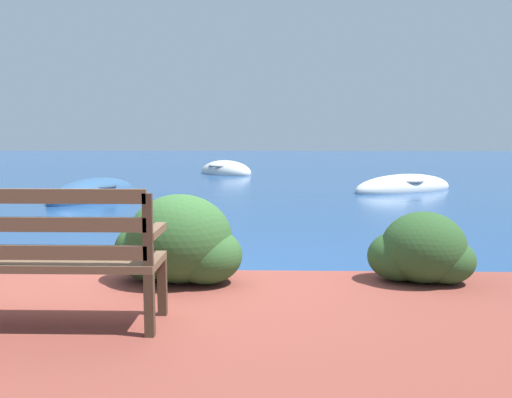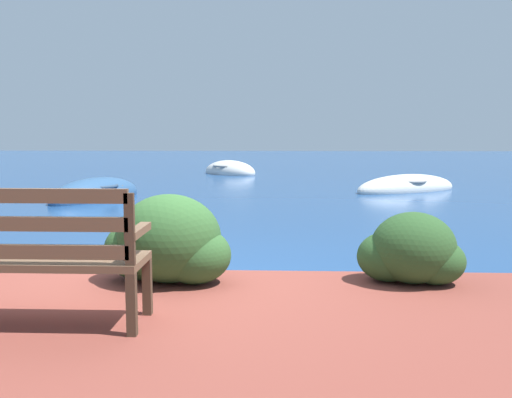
{
  "view_description": "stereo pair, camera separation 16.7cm",
  "coord_description": "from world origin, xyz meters",
  "px_view_note": "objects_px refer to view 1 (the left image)",
  "views": [
    {
      "loc": [
        0.92,
        -5.14,
        1.49
      ],
      "look_at": [
        0.64,
        5.6,
        0.22
      ],
      "focal_mm": 40.0,
      "sensor_mm": 36.0,
      "label": 1
    },
    {
      "loc": [
        1.09,
        -5.13,
        1.49
      ],
      "look_at": [
        0.64,
        5.6,
        0.22
      ],
      "focal_mm": 40.0,
      "sensor_mm": 36.0,
      "label": 2
    }
  ],
  "objects_px": {
    "rowboat_mid": "(404,188)",
    "rowboat_far": "(226,172)",
    "park_bench": "(52,254)",
    "rowboat_nearest": "(94,196)"
  },
  "relations": [
    {
      "from": "park_bench",
      "to": "rowboat_nearest",
      "type": "xyz_separation_m",
      "value": [
        -2.53,
        8.93,
        -0.63
      ]
    },
    {
      "from": "park_bench",
      "to": "rowboat_far",
      "type": "height_order",
      "value": "park_bench"
    },
    {
      "from": "rowboat_mid",
      "to": "park_bench",
      "type": "bearing_deg",
      "value": -145.11
    },
    {
      "from": "rowboat_far",
      "to": "rowboat_mid",
      "type": "bearing_deg",
      "value": -4.04
    },
    {
      "from": "park_bench",
      "to": "rowboat_mid",
      "type": "height_order",
      "value": "park_bench"
    },
    {
      "from": "rowboat_mid",
      "to": "rowboat_far",
      "type": "xyz_separation_m",
      "value": [
        -5.0,
        5.67,
        0.01
      ]
    },
    {
      "from": "rowboat_nearest",
      "to": "park_bench",
      "type": "bearing_deg",
      "value": -143.2
    },
    {
      "from": "park_bench",
      "to": "rowboat_far",
      "type": "relative_size",
      "value": 0.56
    },
    {
      "from": "rowboat_mid",
      "to": "rowboat_far",
      "type": "relative_size",
      "value": 1.27
    },
    {
      "from": "park_bench",
      "to": "rowboat_mid",
      "type": "xyz_separation_m",
      "value": [
        4.8,
        10.96,
        -0.64
      ]
    }
  ]
}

